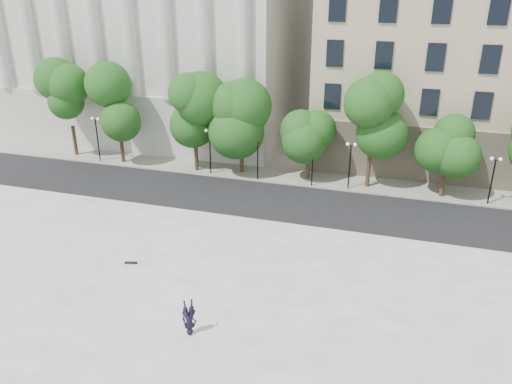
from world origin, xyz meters
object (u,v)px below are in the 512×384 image
traffic_light_west (258,140)px  traffic_light_east (313,146)px  skateboard (131,263)px  person_lying (190,329)px

traffic_light_west → traffic_light_east: size_ratio=1.01×
traffic_light_west → traffic_light_east: 4.82m
traffic_light_east → skateboard: bearing=-115.8°
traffic_light_west → skateboard: (-3.12, -16.41, -3.21)m
traffic_light_west → skateboard: bearing=-100.8°
person_lying → skateboard: (-6.12, 4.99, -0.22)m
traffic_light_east → traffic_light_west: bearing=180.0°
traffic_light_east → person_lying: size_ratio=2.20×
traffic_light_west → skateboard: size_ratio=5.49×
person_lying → skateboard: person_lying is taller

